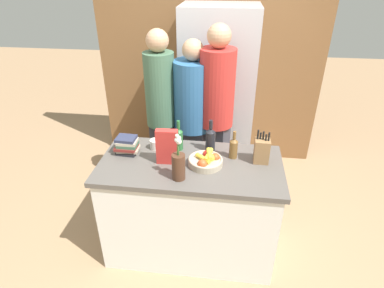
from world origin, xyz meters
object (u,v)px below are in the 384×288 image
object	(u,v)px
book_stack	(127,145)
coffee_mug	(156,144)
bottle_wine	(179,138)
cereal_box	(167,147)
bottle_oil	(210,139)
person_in_red_tee	(216,109)
refrigerator	(217,95)
bottle_vinegar	(234,147)
knife_block	(262,151)
flower_vase	(179,164)
fruit_bowl	(206,160)
person_in_blue	(193,116)
person_at_sink	(161,108)

from	to	relation	value
book_stack	coffee_mug	bearing A→B (deg)	25.23
bottle_wine	book_stack	bearing A→B (deg)	-164.21
cereal_box	bottle_oil	world-z (taller)	cereal_box
cereal_box	person_in_red_tee	world-z (taller)	person_in_red_tee
refrigerator	bottle_vinegar	xyz separation A→B (m)	(0.20, -1.22, 0.04)
knife_block	coffee_mug	xyz separation A→B (m)	(-0.86, 0.10, -0.06)
flower_vase	person_in_red_tee	xyz separation A→B (m)	(0.21, 0.96, 0.02)
fruit_bowl	book_stack	world-z (taller)	book_stack
refrigerator	knife_block	xyz separation A→B (m)	(0.41, -1.25, 0.05)
knife_block	person_in_blue	bearing A→B (deg)	132.14
coffee_mug	person_in_red_tee	xyz separation A→B (m)	(0.47, 0.56, 0.10)
flower_vase	cereal_box	size ratio (longest dim) A/B	1.29
person_in_blue	person_at_sink	bearing A→B (deg)	-157.27
fruit_bowl	flower_vase	bearing A→B (deg)	-131.83
refrigerator	book_stack	xyz separation A→B (m)	(-0.66, -1.25, 0.01)
person_in_red_tee	person_at_sink	bearing A→B (deg)	-155.84
person_in_red_tee	book_stack	bearing A→B (deg)	-111.98
person_in_red_tee	coffee_mug	bearing A→B (deg)	-105.95
flower_vase	bottle_vinegar	size ratio (longest dim) A/B	1.56
coffee_mug	bottle_wine	size ratio (longest dim) A/B	0.48
person_in_red_tee	person_in_blue	bearing A→B (deg)	-162.74
knife_block	bottle_wine	world-z (taller)	knife_block
flower_vase	bottle_wine	distance (m)	0.42
refrigerator	person_in_red_tee	distance (m)	0.60
flower_vase	knife_block	bearing A→B (deg)	26.54
person_in_blue	knife_block	bearing A→B (deg)	-30.68
cereal_box	coffee_mug	size ratio (longest dim) A/B	2.27
book_stack	person_in_blue	size ratio (longest dim) A/B	0.11
bottle_oil	cereal_box	bearing A→B (deg)	-144.00
refrigerator	book_stack	bearing A→B (deg)	-117.62
bottle_oil	bottle_vinegar	bearing A→B (deg)	-25.16
flower_vase	bottle_oil	bearing A→B (deg)	65.49
person_at_sink	person_in_blue	world-z (taller)	person_at_sink
bottle_vinegar	flower_vase	bearing A→B (deg)	-138.77
book_stack	refrigerator	bearing A→B (deg)	62.38
person_at_sink	person_in_blue	xyz separation A→B (m)	(0.31, 0.03, -0.08)
knife_block	cereal_box	world-z (taller)	cereal_box
flower_vase	bottle_wine	size ratio (longest dim) A/B	1.40
bottle_oil	flower_vase	bearing A→B (deg)	-114.51
knife_block	fruit_bowl	bearing A→B (deg)	-166.90
coffee_mug	book_stack	size ratio (longest dim) A/B	0.67
coffee_mug	person_at_sink	xyz separation A→B (m)	(-0.07, 0.56, 0.08)
cereal_box	person_in_red_tee	distance (m)	0.83
book_stack	person_in_red_tee	world-z (taller)	person_in_red_tee
refrigerator	person_at_sink	size ratio (longest dim) A/B	1.08
bottle_oil	bottle_wine	world-z (taller)	bottle_oil
bottle_wine	person_at_sink	size ratio (longest dim) A/B	0.15
book_stack	bottle_oil	xyz separation A→B (m)	(0.67, 0.13, 0.04)
cereal_box	coffee_mug	distance (m)	0.26
coffee_mug	person_in_red_tee	size ratio (longest dim) A/B	0.07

